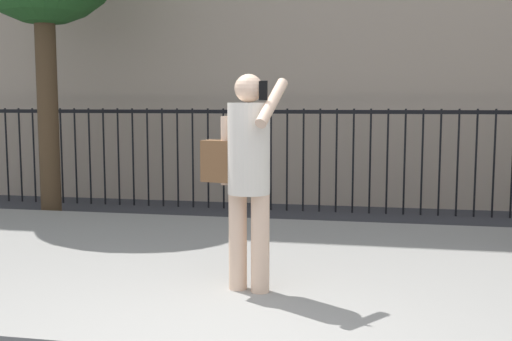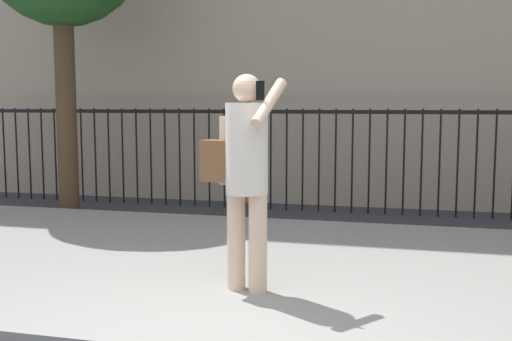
# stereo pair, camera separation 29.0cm
# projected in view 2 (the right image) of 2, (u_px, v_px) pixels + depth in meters

# --- Properties ---
(sidewalk) EXTENTS (28.00, 4.40, 0.15)m
(sidewalk) POSITION_uv_depth(u_px,v_px,m) (275.00, 270.00, 5.86)
(sidewalk) COLOR gray
(sidewalk) RESTS_ON ground
(iron_fence) EXTENTS (12.03, 0.04, 1.60)m
(iron_fence) POSITION_uv_depth(u_px,v_px,m) (327.00, 146.00, 9.33)
(iron_fence) COLOR black
(iron_fence) RESTS_ON ground
(pedestrian_on_phone) EXTENTS (0.70, 0.51, 1.76)m
(pedestrian_on_phone) POSITION_uv_depth(u_px,v_px,m) (244.00, 166.00, 4.88)
(pedestrian_on_phone) COLOR beige
(pedestrian_on_phone) RESTS_ON sidewalk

